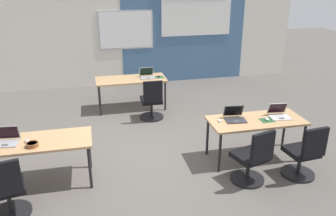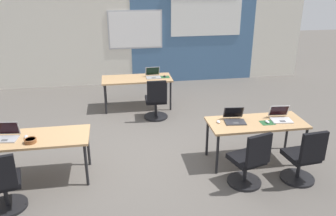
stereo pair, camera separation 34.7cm
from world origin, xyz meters
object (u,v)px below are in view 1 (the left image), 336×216
laptop_near_right_end (279,114)px  snack_bowl (32,144)px  desk_near_left (36,145)px  chair_near_right_end (304,156)px  chair_near_left_end (8,193)px  laptop_near_right_inner (235,117)px  mouse_near_left_end (27,141)px  mouse_near_right_end (267,119)px  mouse_near_right_inner (219,120)px  laptop_far_right (147,76)px  laptop_near_left_end (7,140)px  mouse_far_right (159,76)px  chair_near_right_inner (252,161)px  desk_near_right (256,123)px  desk_far_center (131,81)px  chair_far_right (152,103)px

laptop_near_right_end → snack_bowl: size_ratio=2.03×
desk_near_left → chair_near_right_end: 4.04m
chair_near_left_end → laptop_near_right_inner: bearing=-179.6°
mouse_near_left_end → chair_near_left_end: size_ratio=0.11×
mouse_near_right_end → snack_bowl: 3.68m
desk_near_left → chair_near_left_end: size_ratio=1.74×
desk_near_left → mouse_near_right_inner: size_ratio=15.26×
laptop_near_right_inner → mouse_near_right_inner: bearing=-172.2°
mouse_near_right_inner → laptop_far_right: laptop_far_right is taller
desk_near_left → mouse_near_right_inner: bearing=1.4°
chair_near_left_end → laptop_near_left_end: bearing=-96.3°
laptop_near_left_end → mouse_near_left_end: size_ratio=3.41×
laptop_near_left_end → mouse_far_right: size_ratio=3.32×
mouse_near_left_end → chair_near_right_inner: (3.24, -0.70, -0.36)m
mouse_near_right_end → mouse_far_right: (-1.26, 2.84, 0.00)m
desk_near_right → mouse_near_right_end: size_ratio=15.59×
chair_near_right_inner → laptop_far_right: (-0.99, 3.50, 0.39)m
chair_near_left_end → mouse_far_right: size_ratio=8.47×
desk_far_center → chair_far_right: chair_far_right is taller
laptop_near_right_inner → chair_near_right_inner: (-0.02, -0.77, -0.39)m
laptop_near_right_inner → mouse_far_right: laptop_near_right_inner is taller
desk_near_left → desk_near_right: size_ratio=1.00×
mouse_near_left_end → mouse_far_right: 3.75m
mouse_near_right_end → laptop_near_left_end: (-4.05, 0.09, 0.03)m
laptop_far_right → mouse_far_right: bearing=-7.7°
laptop_near_right_inner → mouse_near_left_end: bearing=-172.6°
mouse_near_right_end → snack_bowl: snack_bowl is taller
chair_near_left_end → desk_far_center: bearing=-133.1°
chair_near_left_end → laptop_near_right_inner: (3.45, 0.82, 0.39)m
desk_near_right → desk_far_center: 3.30m
desk_near_right → laptop_near_right_inner: size_ratio=4.42×
desk_far_center → mouse_near_right_end: bearing=-56.4°
laptop_far_right → mouse_far_right: 0.27m
laptop_near_right_end → snack_bowl: laptop_near_right_end is taller
laptop_near_right_inner → chair_near_right_inner: bearing=-85.4°
laptop_near_left_end → mouse_near_left_end: laptop_near_left_end is taller
chair_near_right_inner → snack_bowl: size_ratio=5.18×
laptop_near_right_end → mouse_far_right: (-1.53, 2.75, -0.03)m
desk_near_left → laptop_near_left_end: 0.41m
chair_near_right_end → mouse_far_right: size_ratio=8.47×
chair_near_right_end → snack_bowl: (-3.99, 0.57, 0.38)m
laptop_far_right → desk_near_right: bearing=-65.0°
mouse_near_right_inner → laptop_near_right_inner: bearing=1.7°
laptop_near_right_end → mouse_near_right_inner: bearing=-176.8°
chair_near_left_end → mouse_near_right_inner: chair_near_left_end is taller
desk_near_left → mouse_near_left_end: mouse_near_left_end is taller
mouse_near_left_end → chair_far_right: size_ratio=0.11×
desk_near_left → laptop_near_right_end: laptop_near_right_end is taller
desk_far_center → laptop_far_right: (0.38, 0.00, 0.11)m
chair_near_right_end → laptop_near_right_inner: size_ratio=2.54×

